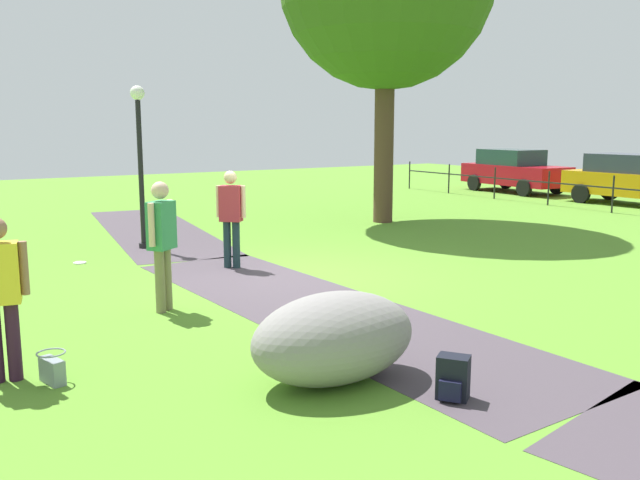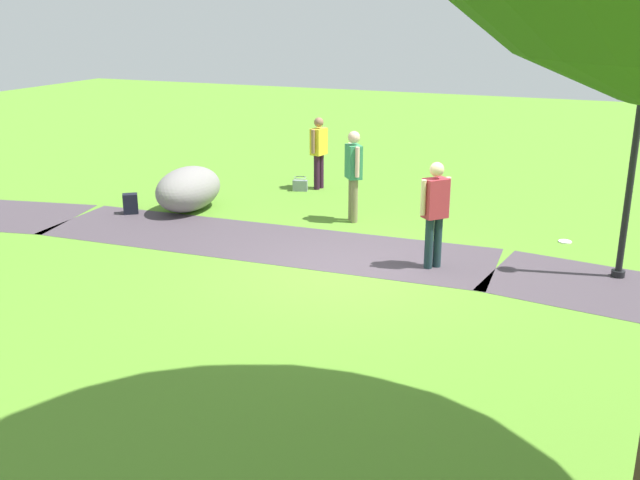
# 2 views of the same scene
# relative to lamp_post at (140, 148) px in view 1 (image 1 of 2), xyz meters

# --- Properties ---
(ground_plane) EXTENTS (48.00, 48.00, 0.00)m
(ground_plane) POSITION_rel_lamp_post_xyz_m (3.85, 1.35, -1.99)
(ground_plane) COLOR #548929
(footpath_segment_near) EXTENTS (8.21, 3.20, 0.01)m
(footpath_segment_near) POSITION_rel_lamp_post_xyz_m (-2.19, 0.95, -1.98)
(footpath_segment_near) COLOR #443B43
(footpath_segment_near) RESTS_ON ground
(footpath_segment_mid) EXTENTS (8.07, 2.37, 0.01)m
(footpath_segment_mid) POSITION_rel_lamp_post_xyz_m (5.76, 0.53, -1.98)
(footpath_segment_mid) COLOR #443B43
(footpath_segment_mid) RESTS_ON ground
(lamp_post) EXTENTS (0.28, 0.28, 3.19)m
(lamp_post) POSITION_rel_lamp_post_xyz_m (0.00, 0.00, 0.00)
(lamp_post) COLOR black
(lamp_post) RESTS_ON ground
(lawn_boulder) EXTENTS (1.06, 1.71, 0.87)m
(lawn_boulder) POSITION_rel_lamp_post_xyz_m (8.01, -0.75, -1.55)
(lawn_boulder) COLOR gray
(lawn_boulder) RESTS_ON ground
(woman_with_handbag) EXTENTS (0.31, 0.51, 1.59)m
(woman_with_handbag) POSITION_rel_lamp_post_xyz_m (6.31, -3.40, -1.07)
(woman_with_handbag) COLOR #30152B
(woman_with_handbag) RESTS_ON ground
(man_near_boulder) EXTENTS (0.41, 0.43, 1.72)m
(man_near_boulder) POSITION_rel_lamp_post_xyz_m (4.72, -1.26, -0.99)
(man_near_boulder) COLOR olive
(man_near_boulder) RESTS_ON ground
(passerby_on_path) EXTENTS (0.42, 0.43, 1.67)m
(passerby_on_path) POSITION_rel_lamp_post_xyz_m (2.69, 0.67, -1.02)
(passerby_on_path) COLOR #1A3033
(passerby_on_path) RESTS_ON ground
(handbag_on_grass) EXTENTS (0.34, 0.33, 0.31)m
(handbag_on_grass) POSITION_rel_lamp_post_xyz_m (6.61, -3.04, -1.85)
(handbag_on_grass) COLOR gray
(handbag_on_grass) RESTS_ON ground
(backpack_by_boulder) EXTENTS (0.34, 0.35, 0.40)m
(backpack_by_boulder) POSITION_rel_lamp_post_xyz_m (8.94, -0.09, -1.79)
(backpack_by_boulder) COLOR black
(backpack_by_boulder) RESTS_ON ground
(frisbee_on_grass) EXTENTS (0.22, 0.22, 0.02)m
(frisbee_on_grass) POSITION_rel_lamp_post_xyz_m (0.88, -1.46, -1.98)
(frisbee_on_grass) COLOR white
(frisbee_on_grass) RESTS_ON ground
(parked_compact_green) EXTENTS (4.14, 1.95, 1.56)m
(parked_compact_green) POSITION_rel_lamp_post_xyz_m (-4.00, 15.16, -1.18)
(parked_compact_green) COLOR #AE0F1F
(parked_compact_green) RESTS_ON ground
(parked_wagon_silver) EXTENTS (4.05, 1.89, 1.56)m
(parked_wagon_silver) POSITION_rel_lamp_post_xyz_m (0.72, 15.08, -1.18)
(parked_wagon_silver) COLOR orange
(parked_wagon_silver) RESTS_ON ground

